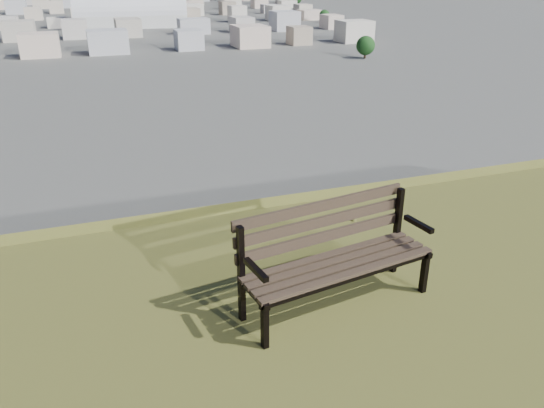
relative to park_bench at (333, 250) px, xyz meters
name	(u,v)px	position (x,y,z in m)	size (l,w,h in m)	color
park_bench	(333,250)	(0.00, 0.00, 0.00)	(2.07, 0.94, 1.04)	#3B2D22
arena	(131,16)	(25.36, 290.60, -20.11)	(56.63, 27.27, 23.24)	silver
city_blocks	(74,8)	(-1.28, 392.86, -22.09)	(395.00, 361.00, 7.00)	beige
city_trees	(22,16)	(-27.68, 317.42, -20.75)	(406.52, 387.20, 9.98)	#372A1B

